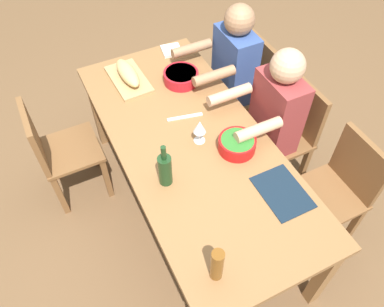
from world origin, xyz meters
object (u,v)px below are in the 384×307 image
object	(u,v)px
serving_bowl_fruit	(181,76)
chair_far_right	(338,187)
diner_far_center	(271,117)
wine_bottle	(165,169)
chair_near_left	(57,150)
dining_table	(192,150)
chair_far_left	(248,85)
wine_glass	(200,128)
diner_far_left	(229,70)
serving_bowl_greens	(237,144)
beer_bottle	(217,265)
bread_loaf	(128,73)
chair_far_center	(288,130)
cutting_board	(129,79)
napkin_stack	(171,50)

from	to	relation	value
serving_bowl_fruit	chair_far_right	bearing A→B (deg)	28.11
diner_far_center	wine_bottle	world-z (taller)	diner_far_center
chair_far_right	chair_near_left	size ratio (longest dim) A/B	1.00
diner_far_center	wine_bottle	distance (m)	0.87
diner_far_center	chair_far_right	bearing A→B (deg)	18.53
dining_table	wine_bottle	bearing A→B (deg)	-52.55
chair_far_left	wine_glass	distance (m)	0.98
serving_bowl_fruit	wine_bottle	distance (m)	0.86
chair_far_left	chair_near_left	size ratio (longest dim) A/B	1.00
chair_near_left	serving_bowl_fruit	size ratio (longest dim) A/B	3.51
diner_far_left	serving_bowl_greens	xyz separation A→B (m)	(0.72, -0.37, 0.09)
wine_bottle	beer_bottle	world-z (taller)	wine_bottle
bread_loaf	chair_far_left	bearing A→B (deg)	79.82
diner_far_left	chair_far_center	world-z (taller)	diner_far_left
diner_far_center	serving_bowl_fruit	size ratio (longest dim) A/B	4.95
dining_table	bread_loaf	bearing A→B (deg)	-168.54
diner_far_left	cutting_board	size ratio (longest dim) A/B	3.00
dining_table	wine_bottle	size ratio (longest dim) A/B	6.87
napkin_stack	chair_near_left	bearing A→B (deg)	-71.75
chair_far_right	cutting_board	world-z (taller)	chair_far_right
serving_bowl_greens	beer_bottle	xyz separation A→B (m)	(0.63, -0.48, 0.06)
dining_table	serving_bowl_fruit	world-z (taller)	serving_bowl_fruit
napkin_stack	bread_loaf	bearing A→B (deg)	-66.72
chair_far_center	diner_far_left	bearing A→B (deg)	-161.47
bread_loaf	wine_bottle	bearing A→B (deg)	-7.19
beer_bottle	serving_bowl_fruit	bearing A→B (deg)	161.50
chair_far_right	chair_far_center	world-z (taller)	same
diner_far_center	wine_glass	size ratio (longest dim) A/B	7.23
dining_table	serving_bowl_greens	size ratio (longest dim) A/B	8.99
serving_bowl_greens	diner_far_left	bearing A→B (deg)	152.98
diner_far_left	chair_far_right	xyz separation A→B (m)	(1.10, 0.18, -0.21)
serving_bowl_greens	wine_bottle	world-z (taller)	wine_bottle
chair_far_center	napkin_stack	world-z (taller)	chair_far_center
wine_glass	diner_far_center	bearing A→B (deg)	91.23
chair_far_left	diner_far_left	bearing A→B (deg)	-90.00
chair_far_center	wine_bottle	xyz separation A→B (m)	(0.20, -1.02, 0.37)
wine_bottle	napkin_stack	distance (m)	1.21
dining_table	chair_near_left	world-z (taller)	chair_near_left
diner_far_left	chair_near_left	bearing A→B (deg)	-90.00
dining_table	serving_bowl_greens	distance (m)	0.30
wine_bottle	wine_glass	bearing A→B (deg)	121.62
diner_far_left	chair_far_center	distance (m)	0.62
wine_glass	cutting_board	bearing A→B (deg)	-165.36
chair_near_left	napkin_stack	size ratio (longest dim) A/B	6.07
chair_far_left	wine_bottle	xyz separation A→B (m)	(0.75, -1.02, 0.37)
diner_far_center	napkin_stack	world-z (taller)	diner_far_center
chair_far_left	wine_bottle	world-z (taller)	wine_bottle
bread_loaf	diner_far_center	bearing A→B (deg)	45.44
diner_far_center	napkin_stack	size ratio (longest dim) A/B	8.57
diner_far_center	beer_bottle	world-z (taller)	diner_far_center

